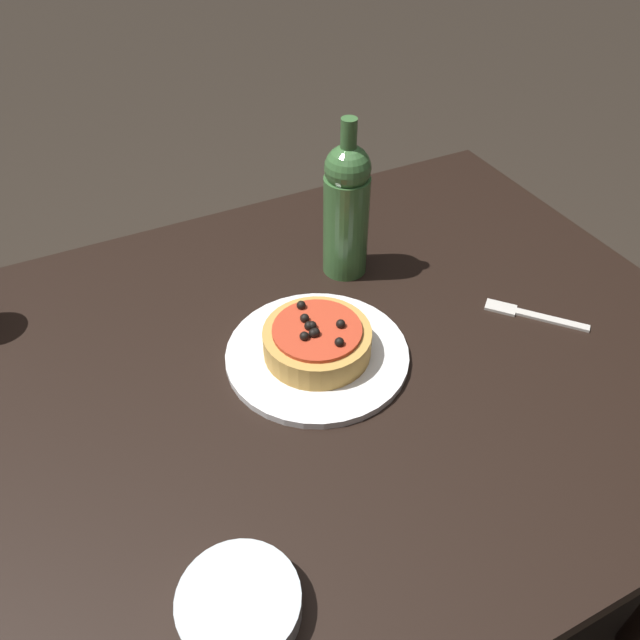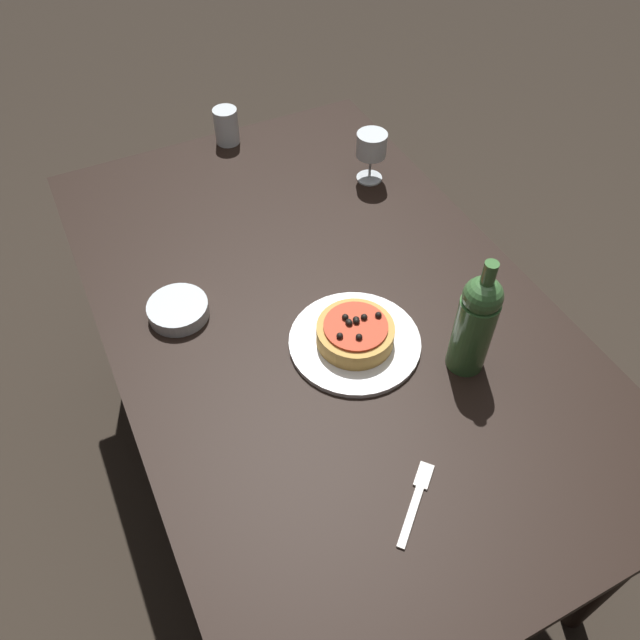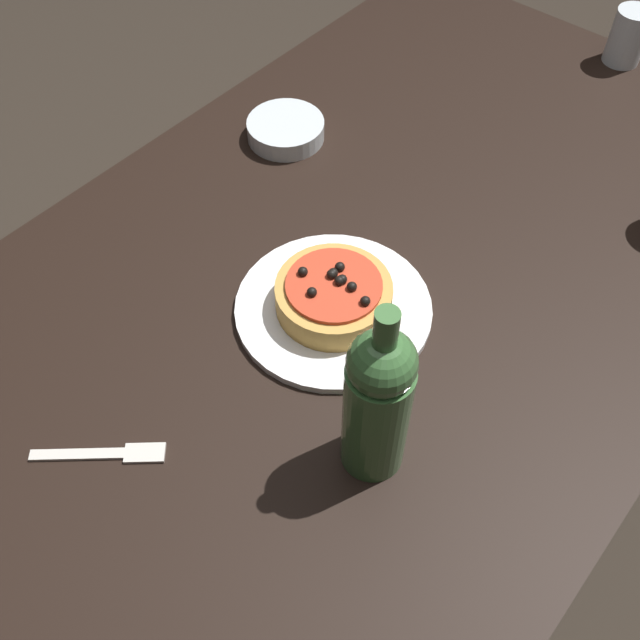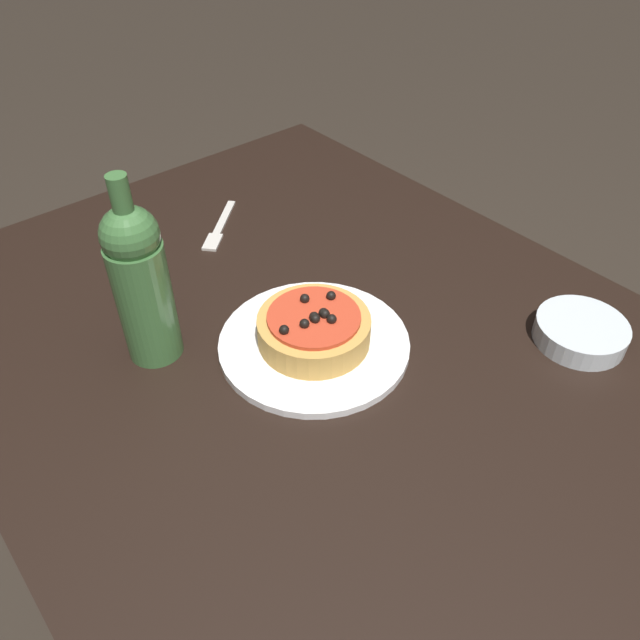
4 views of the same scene
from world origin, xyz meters
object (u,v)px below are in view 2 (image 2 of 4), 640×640
Objects in this scene: wine_glass at (371,147)px; wine_bottle at (475,322)px; dinner_plate at (355,342)px; water_cup at (226,126)px; pizza at (355,333)px; fork at (416,498)px; dining_table at (322,329)px; side_bowl at (178,310)px.

wine_bottle is at bearing 168.39° from wine_glass.
water_cup is at bearing -1.98° from dinner_plate.
pizza reaches higher than fork.
dining_table is 9.25× the size of pizza.
water_cup is at bearing -1.98° from pizza.
dinner_plate is at bearing 37.41° from fork.
wine_bottle reaches higher than water_cup.
side_bowl is at bearing 51.73° from pizza.
pizza is 0.58m from wine_glass.
wine_glass is (0.49, -0.31, 0.06)m from pizza.
fork is at bearing 155.91° from wine_glass.
wine_glass is 0.44m from water_cup.
dinner_plate is 0.39m from side_bowl.
dinner_plate is 0.59m from wine_glass.
side_bowl reaches higher than dinner_plate.
dinner_plate reaches higher than fork.
fork is at bearing 130.52° from wine_bottle.
dining_table is 10.93× the size of fork.
dinner_plate is 0.03m from pizza.
wine_bottle is 0.63m from side_bowl.
side_bowl is at bearing 150.15° from water_cup.
water_cup reaches higher than dinner_plate.
wine_glass reaches higher than fork.
wine_bottle is at bearing -128.48° from pizza.
dining_table is at bearing 41.57° from fork.
wine_bottle is 2.04× the size of fork.
side_bowl is 0.64m from fork.
water_cup is 0.67m from side_bowl.
wine_bottle is at bearing -128.47° from dinner_plate.
pizza is at bearing 37.41° from fork.
side_bowl is at bearing 51.72° from dinner_plate.
fork is at bearing 173.27° from dining_table.
wine_bottle is at bearing -145.28° from dining_table.
dinner_plate is (-0.13, -0.01, 0.09)m from dining_table.
dinner_plate is 0.83m from water_cup.
side_bowl is (0.24, 0.31, 0.01)m from dinner_plate.
dinner_plate is 0.26m from wine_bottle.
wine_glass is at bearing -11.61° from wine_bottle.
water_cup reaches higher than side_bowl.
dinner_plate is 0.99× the size of wine_bottle.
pizza is at bearing 147.75° from wine_glass.
wine_bottle is 2.75× the size of water_cup.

